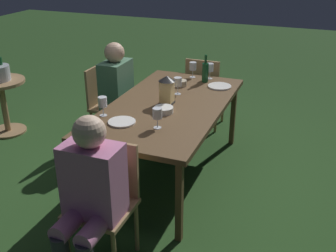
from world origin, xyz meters
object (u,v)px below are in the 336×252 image
(person_in_pink, at_px, (89,194))
(green_bottle_on_table, at_px, (205,72))
(wine_glass_a, at_px, (193,67))
(side_table, at_px, (3,98))
(chair_side_left_a, at_px, (107,101))
(dining_table, at_px, (168,109))
(wine_glass_d, at_px, (157,114))
(wine_glass_b, at_px, (210,68))
(wine_glass_e, at_px, (178,83))
(chair_head_near, at_px, (204,89))
(lantern_centerpiece, at_px, (167,88))
(person_in_green, at_px, (122,91))
(plate_a, at_px, (220,86))
(bowl_olives, at_px, (181,83))
(wine_glass_c, at_px, (103,103))
(bowl_bread, at_px, (164,110))
(chair_head_far, at_px, (106,197))
(plate_b, at_px, (122,122))

(person_in_pink, relative_size, green_bottle_on_table, 3.96)
(wine_glass_a, height_order, side_table, wine_glass_a)
(person_in_pink, bearing_deg, chair_side_left_a, -153.89)
(dining_table, height_order, wine_glass_d, wine_glass_d)
(wine_glass_b, relative_size, wine_glass_e, 1.00)
(wine_glass_e, height_order, side_table, wine_glass_e)
(chair_head_near, xyz_separation_m, lantern_centerpiece, (1.19, -0.01, 0.40))
(chair_side_left_a, relative_size, wine_glass_d, 5.15)
(green_bottle_on_table, xyz_separation_m, side_table, (0.53, -2.27, -0.41))
(dining_table, relative_size, person_in_green, 1.65)
(wine_glass_a, relative_size, wine_glass_b, 1.00)
(green_bottle_on_table, bearing_deg, side_table, -76.86)
(wine_glass_e, bearing_deg, plate_a, 137.49)
(chair_head_near, xyz_separation_m, plate_a, (0.56, 0.32, 0.26))
(chair_side_left_a, xyz_separation_m, bowl_olives, (-0.10, 0.83, 0.28))
(lantern_centerpiece, relative_size, side_table, 0.41)
(lantern_centerpiece, height_order, wine_glass_c, lantern_centerpiece)
(wine_glass_e, distance_m, plate_a, 0.49)
(plate_a, height_order, side_table, plate_a)
(side_table, bearing_deg, wine_glass_a, 106.71)
(lantern_centerpiece, height_order, bowl_olives, lantern_centerpiece)
(person_in_green, height_order, bowl_bread, person_in_green)
(bowl_olives, bearing_deg, wine_glass_b, 147.73)
(chair_head_near, xyz_separation_m, side_table, (0.99, -2.14, -0.05))
(wine_glass_c, bearing_deg, chair_head_near, 165.78)
(chair_head_far, bearing_deg, bowl_olives, -178.05)
(person_in_green, distance_m, bowl_bread, 0.97)
(chair_head_far, relative_size, bowl_bread, 5.20)
(green_bottle_on_table, distance_m, wine_glass_d, 1.25)
(wine_glass_e, bearing_deg, bowl_olives, -168.24)
(chair_side_left_a, xyz_separation_m, green_bottle_on_table, (-0.31, 1.02, 0.36))
(plate_a, distance_m, bowl_bread, 0.88)
(green_bottle_on_table, height_order, wine_glass_a, green_bottle_on_table)
(lantern_centerpiece, distance_m, plate_b, 0.59)
(lantern_centerpiece, distance_m, wine_glass_b, 0.86)
(lantern_centerpiece, distance_m, wine_glass_a, 0.83)
(bowl_olives, bearing_deg, wine_glass_a, 175.89)
(bowl_olives, bearing_deg, plate_a, 105.56)
(chair_side_left_a, relative_size, person_in_green, 0.76)
(person_in_pink, height_order, bowl_bread, person_in_pink)
(lantern_centerpiece, xyz_separation_m, wine_glass_d, (0.52, 0.12, -0.03))
(plate_b, bearing_deg, chair_side_left_a, -144.19)
(wine_glass_b, bearing_deg, person_in_green, -63.05)
(chair_side_left_a, xyz_separation_m, lantern_centerpiece, (0.42, 0.88, 0.40))
(person_in_pink, distance_m, wine_glass_c, 1.05)
(person_in_pink, relative_size, bowl_bread, 6.88)
(lantern_centerpiece, distance_m, green_bottle_on_table, 0.74)
(person_in_green, relative_size, wine_glass_e, 6.80)
(dining_table, distance_m, wine_glass_b, 0.89)
(chair_head_near, bearing_deg, wine_glass_e, -0.40)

